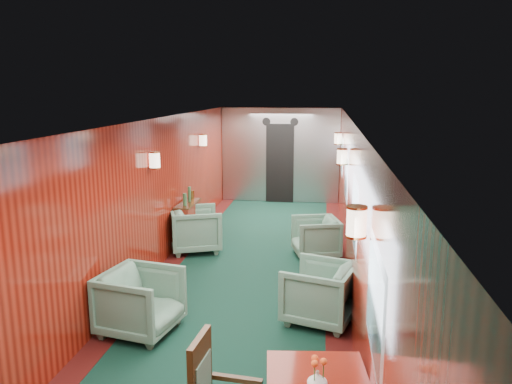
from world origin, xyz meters
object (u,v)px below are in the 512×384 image
Objects in this scene: credenza at (188,223)px; armchair_right_far at (316,237)px; armchair_left_near at (141,302)px; armchair_left_far at (196,229)px; armchair_right_near at (319,293)px.

armchair_right_far is (2.35, -0.30, -0.08)m from credenza.
credenza is at bearing 17.31° from armchair_left_near.
armchair_right_far is at bearing -7.22° from credenza.
credenza is 1.25× the size of armchair_left_far.
credenza is at bearing 16.97° from armchair_left_far.
credenza is 3.71m from armchair_right_near.
armchair_left_near reaches higher than armchair_right_far.
armchair_right_far is (-0.10, 2.49, -0.03)m from armchair_right_near.
armchair_left_far is 3.35m from armchair_right_near.
armchair_left_far is 1.15× the size of armchair_right_far.
armchair_left_far is at bearing 13.81° from armchair_left_near.
armchair_left_near is 1.12× the size of armchair_right_far.
armchair_left_near is at bearing -48.04° from armchair_right_far.
armchair_right_far is at bearing -21.77° from armchair_left_near.
armchair_left_far is at bearing -105.56° from armchair_right_far.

